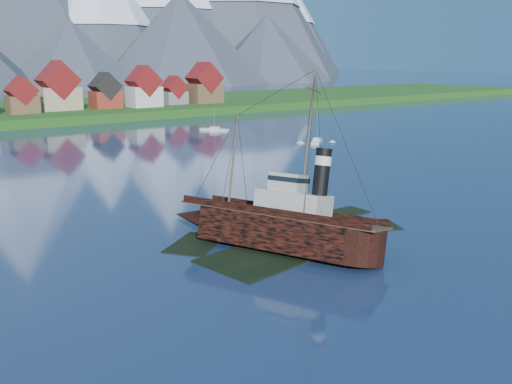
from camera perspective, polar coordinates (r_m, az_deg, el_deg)
ground at (r=67.74m, az=3.15°, el=-5.04°), size 1400.00×1400.00×0.00m
shoal at (r=70.50m, az=3.11°, el=-4.60°), size 31.71×21.24×1.14m
seawall at (r=186.80m, az=-24.23°, el=5.63°), size 600.00×2.50×2.00m
tugboat_wreck at (r=65.47m, az=1.49°, el=-3.19°), size 6.31×27.20×21.56m
sailboat_d at (r=146.50m, az=6.09°, el=5.00°), size 7.25×6.44×10.62m
sailboat_e at (r=170.25m, az=-4.16°, el=6.20°), size 6.43×8.68×10.21m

